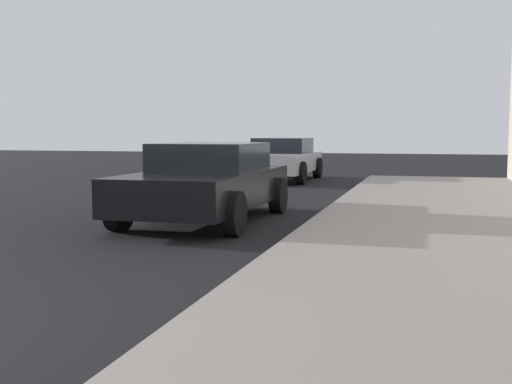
{
  "coord_description": "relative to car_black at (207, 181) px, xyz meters",
  "views": [
    {
      "loc": [
        3.7,
        -3.08,
        1.45
      ],
      "look_at": [
        2.02,
        3.03,
        0.85
      ],
      "focal_mm": 44.09,
      "sensor_mm": 36.0,
      "label": 1
    }
  ],
  "objects": [
    {
      "name": "car_silver",
      "position": [
        -0.79,
        8.78,
        -0.0
      ],
      "size": [
        1.96,
        4.13,
        1.27
      ],
      "rotation": [
        0.0,
        0.0,
        3.14
      ],
      "color": "#B7B7BF",
      "rests_on": "ground_plane"
    },
    {
      "name": "car_black",
      "position": [
        0.0,
        0.0,
        0.0
      ],
      "size": [
        1.98,
        4.17,
        1.27
      ],
      "rotation": [
        0.0,
        0.0,
        3.14
      ],
      "color": "black",
      "rests_on": "ground_plane"
    }
  ]
}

